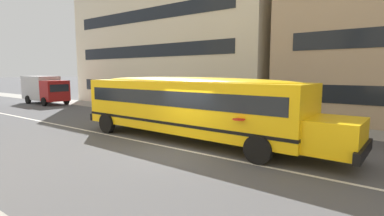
% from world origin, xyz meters
% --- Properties ---
extents(ground_plane, '(400.00, 400.00, 0.00)m').
position_xyz_m(ground_plane, '(0.00, 0.00, 0.00)').
color(ground_plane, '#4C4C4F').
extents(sidewalk_far, '(120.00, 3.00, 0.01)m').
position_xyz_m(sidewalk_far, '(0.00, 8.27, 0.01)').
color(sidewalk_far, gray).
rests_on(sidewalk_far, ground_plane).
extents(lane_centreline, '(110.00, 0.16, 0.01)m').
position_xyz_m(lane_centreline, '(0.00, 0.00, 0.00)').
color(lane_centreline, silver).
rests_on(lane_centreline, ground_plane).
extents(school_bus, '(13.45, 3.35, 3.00)m').
position_xyz_m(school_bus, '(-0.87, 1.51, 1.78)').
color(school_bus, yellow).
rests_on(school_bus, ground_plane).
extents(box_truck, '(6.10, 2.61, 2.82)m').
position_xyz_m(box_truck, '(-22.76, 5.66, 1.54)').
color(box_truck, maroon).
rests_on(box_truck, ground_plane).
extents(apartment_block_far_left, '(21.99, 9.74, 13.30)m').
position_xyz_m(apartment_block_far_left, '(-12.26, 14.61, 6.65)').
color(apartment_block_far_left, beige).
rests_on(apartment_block_far_left, ground_plane).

